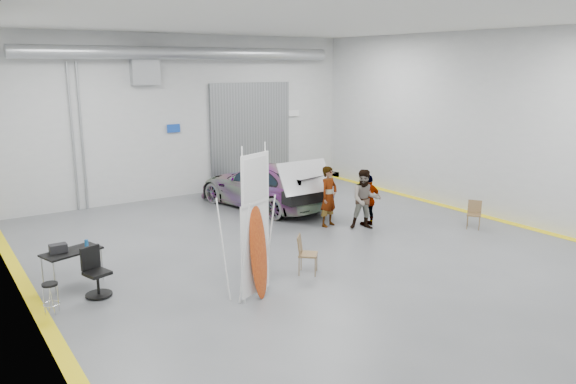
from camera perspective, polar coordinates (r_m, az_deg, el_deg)
ground at (r=15.27m, az=2.23°, el=-5.96°), size 16.00×16.00×0.00m
room_shell at (r=16.44m, az=-1.58°, el=9.91°), size 14.02×16.18×6.01m
sedan_car at (r=19.66m, az=-2.48°, el=0.67°), size 3.21×5.65×1.54m
person_a at (r=17.33m, az=4.16°, el=-0.45°), size 0.78×0.62×1.88m
person_b at (r=17.16m, az=7.84°, el=-0.75°), size 1.13×1.06×1.84m
person_c at (r=17.55m, az=8.19°, el=-0.83°), size 0.94×0.40×1.62m
surfboard_display at (r=11.81m, az=-3.57°, el=-4.78°), size 0.89×0.52×3.35m
folding_chair_near at (r=13.59m, az=2.02°, el=-7.09°), size 0.62×0.71×0.94m
folding_chair_far at (r=18.10m, az=18.30°, el=-2.72°), size 0.55×0.65×0.85m
shop_stool at (r=12.47m, az=-22.93°, el=-9.92°), size 0.33×0.33×0.65m
work_table at (r=13.68m, az=-21.44°, el=-5.64°), size 1.40×0.97×1.04m
office_chair at (r=12.97m, az=-18.88°, el=-7.97°), size 0.59×0.61×1.07m
trunk_lid at (r=17.52m, az=1.61°, el=1.81°), size 1.80×1.09×0.04m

